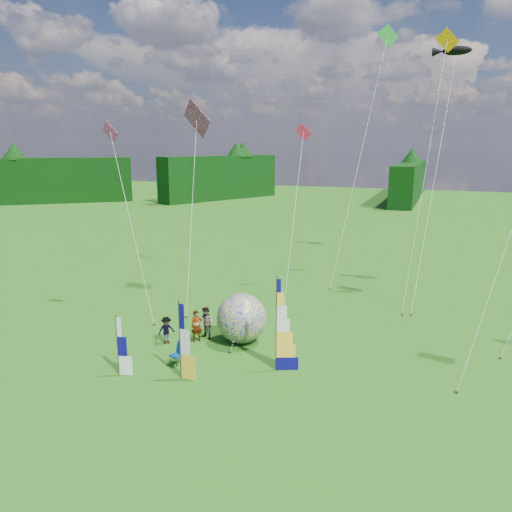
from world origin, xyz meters
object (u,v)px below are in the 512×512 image
(camp_chair, at_px, (177,354))
(kite_whale, at_px, (437,160))
(spectator_a, at_px, (197,326))
(spectator_d, at_px, (246,325))
(side_banner_far, at_px, (118,346))
(side_banner_left, at_px, (180,341))
(feather_banner_main, at_px, (276,325))
(bol_inflatable, at_px, (242,318))
(spectator_c, at_px, (166,330))
(spectator_b, at_px, (206,323))

(camp_chair, height_order, kite_whale, kite_whale)
(spectator_a, xyz_separation_m, spectator_d, (2.35, 1.47, -0.12))
(kite_whale, bearing_deg, spectator_a, -123.94)
(spectator_d, relative_size, kite_whale, 0.08)
(side_banner_far, bearing_deg, side_banner_left, 1.60)
(feather_banner_main, relative_size, spectator_a, 2.58)
(feather_banner_main, bearing_deg, side_banner_far, -177.46)
(side_banner_far, height_order, kite_whale, kite_whale)
(spectator_a, relative_size, spectator_d, 1.15)
(side_banner_far, relative_size, bol_inflatable, 1.05)
(spectator_a, relative_size, camp_chair, 1.62)
(spectator_c, distance_m, kite_whale, 22.26)
(side_banner_far, bearing_deg, spectator_b, 58.25)
(spectator_c, bearing_deg, spectator_a, -22.04)
(spectator_b, bearing_deg, bol_inflatable, 30.05)
(bol_inflatable, bearing_deg, kite_whale, 56.93)
(spectator_b, height_order, spectator_d, spectator_b)
(side_banner_far, xyz_separation_m, spectator_a, (1.53, 5.04, -0.56))
(spectator_c, relative_size, camp_chair, 1.40)
(kite_whale, bearing_deg, spectator_d, -120.56)
(spectator_b, xyz_separation_m, spectator_c, (-1.74, -1.39, -0.15))
(feather_banner_main, xyz_separation_m, side_banner_left, (-3.90, -2.38, -0.46))
(spectator_d, bearing_deg, bol_inflatable, 144.82)
(feather_banner_main, height_order, camp_chair, feather_banner_main)
(feather_banner_main, xyz_separation_m, bol_inflatable, (-2.93, 2.70, -0.92))
(spectator_a, distance_m, spectator_c, 1.66)
(spectator_b, bearing_deg, spectator_a, -101.58)
(bol_inflatable, relative_size, spectator_d, 1.78)
(feather_banner_main, distance_m, side_banner_far, 7.57)
(side_banner_far, height_order, bol_inflatable, side_banner_far)
(side_banner_far, height_order, spectator_a, side_banner_far)
(side_banner_far, xyz_separation_m, spectator_b, (1.86, 5.55, -0.53))
(bol_inflatable, xyz_separation_m, spectator_c, (-3.78, -1.69, -0.61))
(spectator_a, distance_m, spectator_b, 0.61)
(spectator_b, bearing_deg, spectator_c, -119.92)
(spectator_c, distance_m, spectator_d, 4.43)
(bol_inflatable, height_order, spectator_d, bol_inflatable)
(bol_inflatable, height_order, spectator_c, bol_inflatable)
(bol_inflatable, height_order, spectator_b, bol_inflatable)
(side_banner_far, distance_m, spectator_d, 7.61)
(side_banner_far, relative_size, spectator_a, 1.63)
(spectator_a, bearing_deg, side_banner_far, -148.88)
(side_banner_far, bearing_deg, bol_inflatable, 43.15)
(spectator_b, height_order, camp_chair, spectator_b)
(spectator_b, relative_size, camp_chair, 1.68)
(spectator_d, bearing_deg, side_banner_left, 134.08)
(feather_banner_main, height_order, spectator_c, feather_banner_main)
(bol_inflatable, bearing_deg, side_banner_far, -123.67)
(side_banner_far, distance_m, camp_chair, 2.97)
(spectator_b, height_order, spectator_c, spectator_b)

